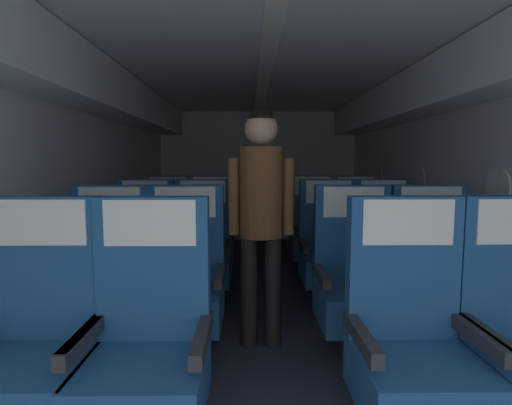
% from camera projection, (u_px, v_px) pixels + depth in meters
% --- Properties ---
extents(ground, '(3.35, 6.58, 0.02)m').
position_uv_depth(ground, '(266.00, 311.00, 3.36)').
color(ground, '#2D3342').
extents(fuselage_shell, '(3.23, 6.23, 2.09)m').
position_uv_depth(fuselage_shell, '(265.00, 131.00, 3.44)').
color(fuselage_shell, silver).
rests_on(fuselage_shell, ground).
extents(seat_a_left_window, '(0.52, 0.50, 1.09)m').
position_uv_depth(seat_a_left_window, '(35.00, 348.00, 1.67)').
color(seat_a_left_window, '#38383D').
rests_on(seat_a_left_window, ground).
extents(seat_a_left_aisle, '(0.52, 0.50, 1.09)m').
position_uv_depth(seat_a_left_aisle, '(147.00, 349.00, 1.66)').
color(seat_a_left_aisle, '#38383D').
rests_on(seat_a_left_aisle, ground).
extents(seat_a_right_window, '(0.52, 0.50, 1.09)m').
position_uv_depth(seat_a_right_window, '(412.00, 347.00, 1.68)').
color(seat_a_right_window, '#38383D').
rests_on(seat_a_right_window, ground).
extents(seat_b_left_window, '(0.52, 0.50, 1.09)m').
position_uv_depth(seat_b_left_window, '(107.00, 284.00, 2.54)').
color(seat_b_left_window, '#38383D').
rests_on(seat_b_left_window, ground).
extents(seat_b_left_aisle, '(0.52, 0.50, 1.09)m').
position_uv_depth(seat_b_left_aisle, '(184.00, 284.00, 2.56)').
color(seat_b_left_aisle, '#38383D').
rests_on(seat_b_left_aisle, ground).
extents(seat_b_right_aisle, '(0.52, 0.50, 1.09)m').
position_uv_depth(seat_b_right_aisle, '(434.00, 283.00, 2.57)').
color(seat_b_right_aisle, '#38383D').
rests_on(seat_b_right_aisle, ground).
extents(seat_b_right_window, '(0.52, 0.50, 1.09)m').
position_uv_depth(seat_b_right_window, '(355.00, 284.00, 2.56)').
color(seat_b_right_window, '#38383D').
rests_on(seat_b_right_window, ground).
extents(seat_c_left_window, '(0.52, 0.50, 1.09)m').
position_uv_depth(seat_c_left_window, '(144.00, 252.00, 3.44)').
color(seat_c_left_window, '#38383D').
rests_on(seat_c_left_window, ground).
extents(seat_c_left_aisle, '(0.52, 0.50, 1.09)m').
position_uv_depth(seat_c_left_aisle, '(202.00, 253.00, 3.44)').
color(seat_c_left_aisle, '#38383D').
rests_on(seat_c_left_aisle, ground).
extents(seat_c_right_aisle, '(0.52, 0.50, 1.09)m').
position_uv_depth(seat_c_right_aisle, '(385.00, 252.00, 3.47)').
color(seat_c_right_aisle, '#38383D').
rests_on(seat_c_right_aisle, ground).
extents(seat_c_right_window, '(0.52, 0.50, 1.09)m').
position_uv_depth(seat_c_right_window, '(330.00, 252.00, 3.45)').
color(seat_c_right_window, '#38383D').
rests_on(seat_c_right_window, ground).
extents(seat_d_left_window, '(0.52, 0.50, 1.09)m').
position_uv_depth(seat_d_left_window, '(167.00, 234.00, 4.33)').
color(seat_d_left_window, '#38383D').
rests_on(seat_d_left_window, ground).
extents(seat_d_left_aisle, '(0.52, 0.50, 1.09)m').
position_uv_depth(seat_d_left_aisle, '(211.00, 234.00, 4.32)').
color(seat_d_left_aisle, '#38383D').
rests_on(seat_d_left_aisle, ground).
extents(seat_d_right_aisle, '(0.52, 0.50, 1.09)m').
position_uv_depth(seat_d_right_aisle, '(357.00, 233.00, 4.36)').
color(seat_d_right_aisle, '#38383D').
rests_on(seat_d_right_aisle, ground).
extents(seat_d_right_window, '(0.52, 0.50, 1.09)m').
position_uv_depth(seat_d_right_window, '(313.00, 234.00, 4.34)').
color(seat_d_right_window, '#38383D').
rests_on(seat_d_right_window, ground).
extents(flight_attendant, '(0.43, 0.28, 1.59)m').
position_uv_depth(flight_attendant, '(261.00, 202.00, 2.60)').
color(flight_attendant, black).
rests_on(flight_attendant, ground).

